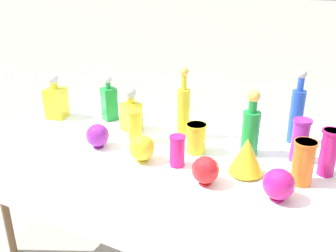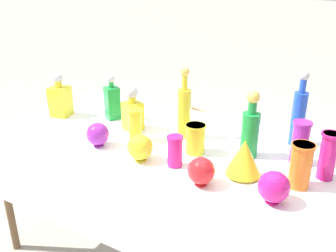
# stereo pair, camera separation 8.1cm
# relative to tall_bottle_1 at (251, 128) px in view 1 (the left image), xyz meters

# --- Properties ---
(display_table) EXTENTS (1.91, 1.04, 0.76)m
(display_table) POSITION_rel_tall_bottle_1_xyz_m (-0.41, -0.11, -0.20)
(display_table) COLOR white
(display_table) RESTS_ON ground
(tall_bottle_1) EXTENTS (0.09, 0.09, 0.33)m
(tall_bottle_1) POSITION_rel_tall_bottle_1_xyz_m (0.00, 0.00, 0.00)
(tall_bottle_1) COLOR #198C38
(tall_bottle_1) RESTS_ON display_table
(tall_bottle_2) EXTENTS (0.07, 0.07, 0.40)m
(tall_bottle_2) POSITION_rel_tall_bottle_1_xyz_m (0.17, 0.25, 0.03)
(tall_bottle_2) COLOR blue
(tall_bottle_2) RESTS_ON display_table
(tall_bottle_3) EXTENTS (0.07, 0.07, 0.39)m
(tall_bottle_3) POSITION_rel_tall_bottle_1_xyz_m (-0.38, 0.04, 0.02)
(tall_bottle_3) COLOR yellow
(tall_bottle_3) RESTS_ON display_table
(square_decanter_0) EXTENTS (0.13, 0.13, 0.27)m
(square_decanter_0) POSITION_rel_tall_bottle_1_xyz_m (-1.19, -0.07, -0.03)
(square_decanter_0) COLOR yellow
(square_decanter_0) RESTS_ON display_table
(square_decanter_1) EXTENTS (0.11, 0.11, 0.27)m
(square_decanter_1) POSITION_rel_tall_bottle_1_xyz_m (-0.88, 0.06, -0.03)
(square_decanter_1) COLOR #198C38
(square_decanter_1) RESTS_ON display_table
(square_decanter_2) EXTENTS (0.12, 0.12, 0.26)m
(square_decanter_2) POSITION_rel_tall_bottle_1_xyz_m (-0.68, -0.02, -0.03)
(square_decanter_2) COLOR yellow
(square_decanter_2) RESTS_ON display_table
(slender_vase_0) EXTENTS (0.11, 0.11, 0.15)m
(slender_vase_0) POSITION_rel_tall_bottle_1_xyz_m (-0.24, -0.10, -0.06)
(slender_vase_0) COLOR yellow
(slender_vase_0) RESTS_ON display_table
(slender_vase_1) EXTENTS (0.08, 0.08, 0.18)m
(slender_vase_1) POSITION_rel_tall_bottle_1_xyz_m (-0.58, -0.13, -0.05)
(slender_vase_1) COLOR yellow
(slender_vase_1) RESTS_ON display_table
(slender_vase_2) EXTENTS (0.10, 0.10, 0.20)m
(slender_vase_2) POSITION_rel_tall_bottle_1_xyz_m (0.28, -0.16, -0.04)
(slender_vase_2) COLOR orange
(slender_vase_2) RESTS_ON display_table
(slender_vase_3) EXTENTS (0.09, 0.09, 0.21)m
(slender_vase_3) POSITION_rel_tall_bottle_1_xyz_m (0.23, 0.04, -0.03)
(slender_vase_3) COLOR purple
(slender_vase_3) RESTS_ON display_table
(slender_vase_4) EXTENTS (0.09, 0.09, 0.22)m
(slender_vase_4) POSITION_rel_tall_bottle_1_xyz_m (0.36, -0.03, -0.03)
(slender_vase_4) COLOR #C61972
(slender_vase_4) RESTS_ON display_table
(slender_vase_5) EXTENTS (0.08, 0.08, 0.15)m
(slender_vase_5) POSITION_rel_tall_bottle_1_xyz_m (-0.26, -0.27, -0.06)
(slender_vase_5) COLOR #C61972
(slender_vase_5) RESTS_ON display_table
(fluted_vase_0) EXTENTS (0.16, 0.16, 0.17)m
(fluted_vase_0) POSITION_rel_tall_bottle_1_xyz_m (0.04, -0.20, -0.05)
(fluted_vase_0) COLOR yellow
(fluted_vase_0) RESTS_ON display_table
(round_bowl_0) EXTENTS (0.13, 0.13, 0.13)m
(round_bowl_0) POSITION_rel_tall_bottle_1_xyz_m (-0.43, -0.31, -0.07)
(round_bowl_0) COLOR yellow
(round_bowl_0) RESTS_ON display_table
(round_bowl_1) EXTENTS (0.13, 0.13, 0.13)m
(round_bowl_1) POSITION_rel_tall_bottle_1_xyz_m (0.22, -0.33, -0.07)
(round_bowl_1) COLOR #C61972
(round_bowl_1) RESTS_ON display_table
(round_bowl_2) EXTENTS (0.12, 0.12, 0.13)m
(round_bowl_2) POSITION_rel_tall_bottle_1_xyz_m (-0.09, -0.36, -0.07)
(round_bowl_2) COLOR red
(round_bowl_2) RESTS_ON display_table
(round_bowl_3) EXTENTS (0.12, 0.12, 0.13)m
(round_bowl_3) POSITION_rel_tall_bottle_1_xyz_m (-0.71, -0.29, -0.07)
(round_bowl_3) COLOR purple
(round_bowl_3) RESTS_ON display_table
(price_tag_left) EXTENTS (0.05, 0.02, 0.04)m
(price_tag_left) POSITION_rel_tall_bottle_1_xyz_m (-0.49, -0.50, -0.12)
(price_tag_left) COLOR white
(price_tag_left) RESTS_ON display_table
(cardboard_box_behind_left) EXTENTS (0.45, 0.41, 0.41)m
(cardboard_box_behind_left) POSITION_rel_tall_bottle_1_xyz_m (-0.82, 1.23, -0.73)
(cardboard_box_behind_left) COLOR tan
(cardboard_box_behind_left) RESTS_ON ground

